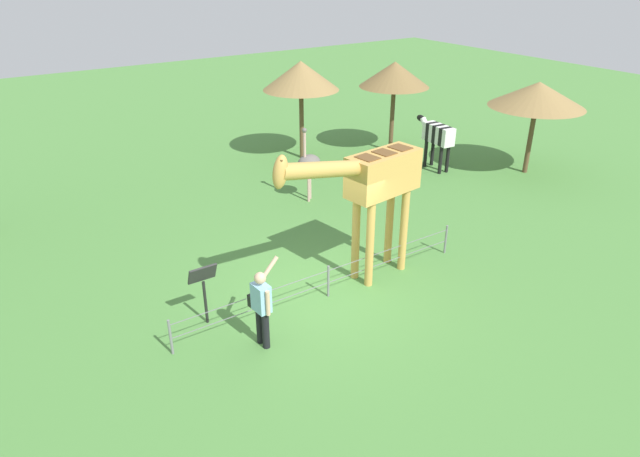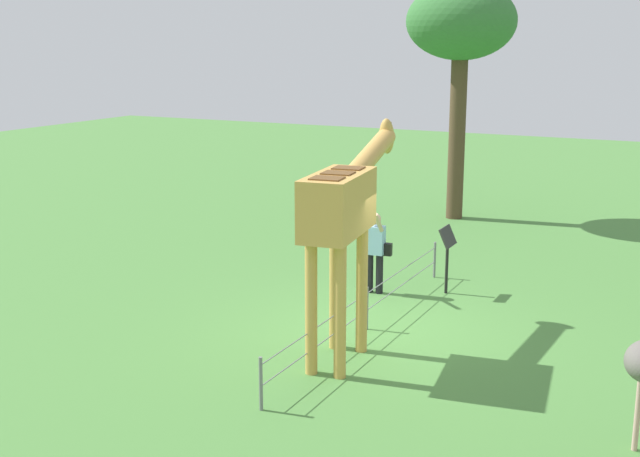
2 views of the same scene
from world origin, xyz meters
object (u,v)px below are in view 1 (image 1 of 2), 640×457
Objects in this scene: giraffe at (373,183)px; shade_hut_aside at (301,76)px; ostrich at (309,163)px; shade_hut_near at (538,95)px; zebra at (437,136)px; info_sign at (203,282)px; shade_hut_far at (395,75)px; visitor at (262,304)px.

giraffe reaches higher than shade_hut_aside.
ostrich is at bearing -105.78° from giraffe.
shade_hut_near is (-8.67, -2.46, 0.30)m from giraffe.
shade_hut_near is at bearing 139.80° from zebra.
zebra is 1.38× the size of info_sign.
info_sign is at bearing 47.24° from shade_hut_aside.
ostrich is at bearing -141.10° from info_sign.
giraffe is at bearing 15.84° from shade_hut_near.
ostrich is at bearing 23.85° from shade_hut_far.
info_sign is at bearing 9.28° from shade_hut_near.
shade_hut_far reaches higher than shade_hut_near.
giraffe is at bearing 46.80° from shade_hut_far.
shade_hut_aside is at bearing -132.76° from info_sign.
shade_hut_aside reaches higher than shade_hut_far.
giraffe reaches higher than shade_hut_far.
shade_hut_aside is (-1.89, -3.44, 1.75)m from ostrich.
shade_hut_aside reaches higher than ostrich.
zebra is 5.06m from shade_hut_aside.
zebra is 0.60× the size of shade_hut_near.
ostrich is at bearing -0.95° from zebra.
giraffe is 1.11× the size of shade_hut_aside.
visitor is at bearing 15.47° from shade_hut_near.
shade_hut_far is 3.39m from shade_hut_aside.
visitor is 1.39m from info_sign.
zebra is at bearing 132.08° from shade_hut_aside.
shade_hut_near is at bearing 135.09° from shade_hut_aside.
shade_hut_near is 4.89m from shade_hut_far.
visitor is 0.93× the size of zebra.
ostrich is at bearing 61.15° from shade_hut_aside.
shade_hut_far reaches higher than zebra.
shade_hut_aside is (3.18, -3.52, 1.76)m from zebra.
visitor is 11.01m from shade_hut_aside.
giraffe reaches higher than zebra.
shade_hut_near reaches higher than ostrich.
shade_hut_aside is 10.43m from info_sign.
shade_hut_near reaches higher than visitor.
giraffe is 3.57m from visitor.
zebra is 5.07m from ostrich.
giraffe is at bearing 74.22° from ostrich.
ostrich is (-1.27, -4.51, -1.14)m from giraffe.
zebra is (-9.52, -5.24, 0.26)m from visitor.
zebra reaches higher than info_sign.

